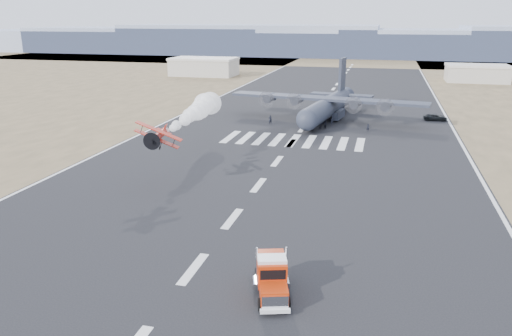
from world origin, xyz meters
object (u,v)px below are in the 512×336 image
at_px(transport_aircraft, 329,105).
at_px(crew_g, 270,120).
at_px(crew_e, 323,120).
at_px(aerobatic_biplane, 158,136).
at_px(hangar_right, 477,73).
at_px(crew_b, 326,125).
at_px(support_vehicle, 435,117).
at_px(crew_h, 325,118).
at_px(crew_d, 321,125).
at_px(hangar_left, 204,66).
at_px(crew_c, 332,123).
at_px(crew_f, 315,119).
at_px(semi_truck, 272,276).
at_px(crew_a, 368,128).

xyz_separation_m(transport_aircraft, crew_g, (-11.18, -8.54, -2.25)).
bearing_deg(crew_e, aerobatic_biplane, 62.68).
bearing_deg(hangar_right, crew_b, -115.16).
bearing_deg(support_vehicle, crew_h, 104.42).
distance_m(transport_aircraft, crew_h, 4.27).
bearing_deg(support_vehicle, crew_d, 117.80).
distance_m(crew_d, crew_h, 6.69).
distance_m(transport_aircraft, crew_e, 6.01).
relative_size(hangar_left, crew_e, 15.77).
bearing_deg(crew_c, hangar_right, 62.43).
bearing_deg(hangar_left, aerobatic_biplane, -72.49).
bearing_deg(crew_f, crew_h, 146.99).
distance_m(semi_truck, crew_g, 67.24).
relative_size(aerobatic_biplane, crew_e, 3.88).
height_order(crew_d, crew_h, crew_h).
relative_size(crew_e, crew_h, 0.89).
xyz_separation_m(crew_c, crew_d, (-1.96, -2.29, -0.04)).
relative_size(semi_truck, support_vehicle, 1.51).
bearing_deg(crew_c, hangar_left, 122.89).
height_order(aerobatic_biplane, transport_aircraft, transport_aircraft).
height_order(crew_c, crew_e, crew_c).
distance_m(crew_a, crew_h, 11.71).
bearing_deg(semi_truck, crew_c, 74.68).
xyz_separation_m(crew_b, crew_g, (-11.87, 1.49, 0.13)).
distance_m(hangar_left, crew_g, 93.23).
relative_size(hangar_left, crew_b, 14.92).
relative_size(crew_a, crew_f, 0.91).
bearing_deg(crew_c, crew_a, -22.13).
relative_size(aerobatic_biplane, crew_c, 3.68).
height_order(hangar_left, crew_f, hangar_left).
xyz_separation_m(crew_a, crew_d, (-9.38, 0.37, -0.00)).
relative_size(crew_a, crew_h, 0.89).
distance_m(hangar_left, aerobatic_biplane, 130.22).
relative_size(support_vehicle, crew_e, 3.22).
bearing_deg(hangar_left, crew_f, -55.60).
relative_size(support_vehicle, crew_a, 3.19).
height_order(crew_b, crew_c, crew_b).
distance_m(semi_truck, transport_aircraft, 74.18).
bearing_deg(semi_truck, crew_d, 76.51).
bearing_deg(crew_a, support_vehicle, 59.86).
distance_m(hangar_left, transport_aircraft, 92.11).
height_order(crew_a, crew_e, crew_a).
xyz_separation_m(transport_aircraft, crew_h, (-0.29, -3.57, -2.32)).
relative_size(hangar_left, aerobatic_biplane, 4.06).
height_order(semi_truck, support_vehicle, semi_truck).
distance_m(hangar_left, semi_truck, 158.99).
height_order(hangar_right, crew_b, hangar_right).
xyz_separation_m(hangar_left, crew_f, (53.69, -78.42, -2.54)).
bearing_deg(aerobatic_biplane, crew_b, 63.16).
bearing_deg(hangar_right, crew_g, -121.57).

